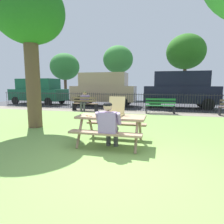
# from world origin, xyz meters

# --- Properties ---
(ground) EXTENTS (28.00, 12.25, 0.02)m
(ground) POSITION_xyz_m (0.00, 2.12, -0.01)
(ground) COLOR #749B4A
(cobblestone_walkway) EXTENTS (28.00, 1.40, 0.01)m
(cobblestone_walkway) POSITION_xyz_m (0.00, 7.55, -0.00)
(cobblestone_walkway) COLOR gray
(street_asphalt) EXTENTS (28.00, 7.74, 0.01)m
(street_asphalt) POSITION_xyz_m (0.00, 12.12, -0.01)
(street_asphalt) COLOR #38383D
(picnic_table_foreground) EXTENTS (1.80, 1.49, 0.79)m
(picnic_table_foreground) POSITION_xyz_m (-0.52, 1.41, 0.60)
(picnic_table_foreground) COLOR #98795F
(picnic_table_foreground) RESTS_ON ground
(pizza_box_open) EXTENTS (0.50, 0.56, 0.50)m
(pizza_box_open) POSITION_xyz_m (-0.43, 1.46, 0.86)
(pizza_box_open) COLOR tan
(pizza_box_open) RESTS_ON picnic_table_foreground
(pizza_slice_on_table) EXTENTS (0.22, 0.29, 0.02)m
(pizza_slice_on_table) POSITION_xyz_m (-1.05, 1.29, 0.78)
(pizza_slice_on_table) COLOR #F9D973
(pizza_slice_on_table) RESTS_ON picnic_table_foreground
(adult_at_table) EXTENTS (0.61, 0.59, 1.19)m
(adult_at_table) POSITION_xyz_m (-0.45, 0.90, 0.66)
(adult_at_table) COLOR #434343
(adult_at_table) RESTS_ON ground
(iron_fence_streetside) EXTENTS (20.90, 0.03, 1.09)m
(iron_fence_streetside) POSITION_xyz_m (-0.00, 8.25, 0.55)
(iron_fence_streetside) COLOR black
(iron_fence_streetside) RESTS_ON ground
(park_bench_left) EXTENTS (1.63, 0.59, 0.85)m
(park_bench_left) POSITION_xyz_m (-3.78, 7.41, 0.42)
(park_bench_left) COLOR brown
(park_bench_left) RESTS_ON ground
(park_bench_center) EXTENTS (1.63, 0.62, 0.85)m
(park_bench_center) POSITION_xyz_m (0.72, 7.41, 0.42)
(park_bench_center) COLOR #1E6A30
(park_bench_center) RESTS_ON ground
(person_on_park_bench) EXTENTS (0.61, 0.60, 1.19)m
(person_on_park_bench) POSITION_xyz_m (-3.81, 7.43, 0.66)
(person_on_park_bench) COLOR #4A4A4A
(person_on_park_bench) RESTS_ON ground
(tree_near_table) EXTENTS (2.50, 2.50, 5.28)m
(tree_near_table) POSITION_xyz_m (-3.85, 2.70, 4.01)
(tree_near_table) COLOR brown
(tree_near_table) RESTS_ON ground
(parked_car_far_left) EXTENTS (4.69, 2.15, 2.08)m
(parked_car_far_left) POSITION_xyz_m (-9.05, 10.24, 1.10)
(parked_car_far_left) COLOR #134B34
(parked_car_far_left) RESTS_ON ground
(parked_car_left) EXTENTS (4.73, 2.13, 2.46)m
(parked_car_left) POSITION_xyz_m (-3.40, 10.24, 1.31)
(parked_car_left) COLOR #9D8268
(parked_car_left) RESTS_ON ground
(parked_car_center) EXTENTS (4.72, 2.10, 2.46)m
(parked_car_center) POSITION_xyz_m (1.99, 10.24, 1.31)
(parked_car_center) COLOR black
(parked_car_center) RESTS_ON ground
(far_tree_left) EXTENTS (3.45, 3.45, 5.29)m
(far_tree_left) POSITION_xyz_m (-10.45, 17.45, 3.71)
(far_tree_left) COLOR brown
(far_tree_left) RESTS_ON ground
(far_tree_midleft) EXTENTS (3.28, 3.28, 5.83)m
(far_tree_midleft) POSITION_xyz_m (-3.96, 17.45, 4.32)
(far_tree_midleft) COLOR brown
(far_tree_midleft) RESTS_ON ground
(far_tree_center) EXTENTS (3.82, 3.82, 6.59)m
(far_tree_center) POSITION_xyz_m (3.01, 17.45, 4.85)
(far_tree_center) COLOR brown
(far_tree_center) RESTS_ON ground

